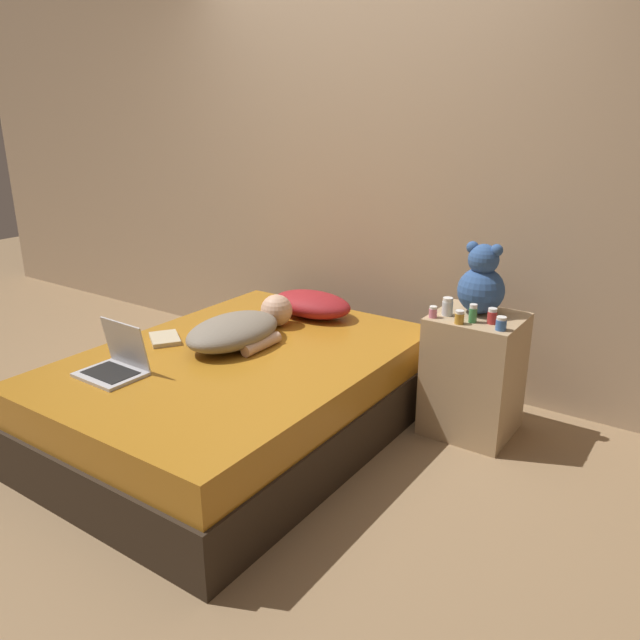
{
  "coord_description": "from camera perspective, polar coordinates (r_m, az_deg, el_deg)",
  "views": [
    {
      "loc": [
        2.0,
        -2.17,
        1.65
      ],
      "look_at": [
        0.34,
        0.24,
        0.64
      ],
      "focal_mm": 35.0,
      "sensor_mm": 36.0,
      "label": 1
    }
  ],
  "objects": [
    {
      "name": "wall_back",
      "position": [
        3.97,
        4.3,
        13.87
      ],
      "size": [
        8.0,
        0.06,
        2.6
      ],
      "color": "tan",
      "rests_on": "ground_plane"
    },
    {
      "name": "laptop",
      "position": [
        3.06,
        -18.14,
        -3.72
      ],
      "size": [
        0.3,
        0.24,
        0.24
      ],
      "rotation": [
        0.0,
        0.0,
        -0.02
      ],
      "color": "silver",
      "rests_on": "bed"
    },
    {
      "name": "nightstand",
      "position": [
        3.36,
        13.84,
        -4.86
      ],
      "size": [
        0.44,
        0.42,
        0.64
      ],
      "color": "tan",
      "rests_on": "ground_plane"
    },
    {
      "name": "person_lying",
      "position": [
        3.31,
        -7.25,
        -0.73
      ],
      "size": [
        0.38,
        0.75,
        0.18
      ],
      "rotation": [
        0.0,
        0.0,
        0.01
      ],
      "color": "gray",
      "rests_on": "bed"
    },
    {
      "name": "teddy_bear",
      "position": [
        3.26,
        14.55,
        3.31
      ],
      "size": [
        0.24,
        0.24,
        0.37
      ],
      "color": "#335693",
      "rests_on": "nightstand"
    },
    {
      "name": "ground_plane",
      "position": [
        3.38,
        -7.18,
        -10.41
      ],
      "size": [
        12.0,
        12.0,
        0.0
      ],
      "primitive_type": "plane",
      "color": "#937551"
    },
    {
      "name": "bottle_green",
      "position": [
        3.13,
        13.81,
        0.58
      ],
      "size": [
        0.04,
        0.04,
        0.09
      ],
      "color": "#3D8E4C",
      "rests_on": "nightstand"
    },
    {
      "name": "bottle_amber",
      "position": [
        3.1,
        12.63,
        0.24
      ],
      "size": [
        0.05,
        0.05,
        0.07
      ],
      "color": "gold",
      "rests_on": "nightstand"
    },
    {
      "name": "bed",
      "position": [
        3.27,
        -7.34,
        -6.91
      ],
      "size": [
        1.37,
        1.93,
        0.46
      ],
      "color": "#2D2319",
      "rests_on": "ground_plane"
    },
    {
      "name": "bottle_blue",
      "position": [
        3.06,
        16.23,
        -0.32
      ],
      "size": [
        0.05,
        0.05,
        0.07
      ],
      "color": "#3866B2",
      "rests_on": "nightstand"
    },
    {
      "name": "bottle_pink",
      "position": [
        3.17,
        10.3,
        0.72
      ],
      "size": [
        0.04,
        0.04,
        0.06
      ],
      "color": "pink",
      "rests_on": "nightstand"
    },
    {
      "name": "bottle_red",
      "position": [
        3.14,
        15.47,
        0.35
      ],
      "size": [
        0.05,
        0.05,
        0.08
      ],
      "color": "#B72D2D",
      "rests_on": "nightstand"
    },
    {
      "name": "book",
      "position": [
        3.43,
        -14.01,
        -1.66
      ],
      "size": [
        0.25,
        0.23,
        0.02
      ],
      "rotation": [
        0.0,
        0.0,
        -0.61
      ],
      "color": "#C6B793",
      "rests_on": "bed"
    },
    {
      "name": "bottle_clear",
      "position": [
        3.21,
        11.58,
        1.19
      ],
      "size": [
        0.05,
        0.05,
        0.09
      ],
      "color": "silver",
      "rests_on": "nightstand"
    },
    {
      "name": "pillow",
      "position": [
        3.7,
        -0.78,
        1.47
      ],
      "size": [
        0.51,
        0.31,
        0.15
      ],
      "color": "maroon",
      "rests_on": "bed"
    }
  ]
}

